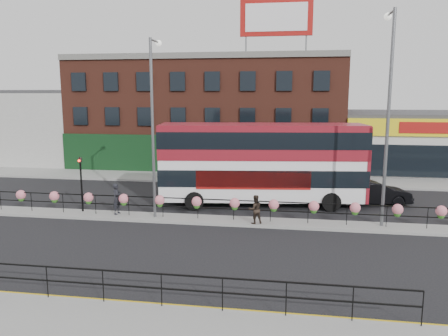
# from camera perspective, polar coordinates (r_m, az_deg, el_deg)

# --- Properties ---
(ground) EXTENTS (120.00, 120.00, 0.00)m
(ground) POSITION_cam_1_polar(r_m,az_deg,el_deg) (24.25, -1.10, -7.02)
(ground) COLOR black
(ground) RESTS_ON ground
(north_pavement) EXTENTS (60.00, 4.00, 0.15)m
(north_pavement) POSITION_cam_1_polar(r_m,az_deg,el_deg) (35.78, 2.23, -1.43)
(north_pavement) COLOR gray
(north_pavement) RESTS_ON ground
(median) EXTENTS (60.00, 1.60, 0.15)m
(median) POSITION_cam_1_polar(r_m,az_deg,el_deg) (24.23, -1.10, -6.85)
(median) COLOR gray
(median) RESTS_ON ground
(yellow_line_inner) EXTENTS (60.00, 0.10, 0.01)m
(yellow_line_inner) POSITION_cam_1_polar(r_m,az_deg,el_deg) (15.44, -7.65, -17.22)
(yellow_line_inner) COLOR gold
(yellow_line_inner) RESTS_ON ground
(yellow_line_outer) EXTENTS (60.00, 0.10, 0.01)m
(yellow_line_outer) POSITION_cam_1_polar(r_m,az_deg,el_deg) (15.29, -7.85, -17.52)
(yellow_line_outer) COLOR gold
(yellow_line_outer) RESTS_ON ground
(brick_building) EXTENTS (25.00, 12.21, 10.30)m
(brick_building) POSITION_cam_1_polar(r_m,az_deg,el_deg) (43.62, -1.76, 7.26)
(brick_building) COLOR brown
(brick_building) RESTS_ON ground
(supermarket) EXTENTS (15.00, 12.25, 5.30)m
(supermarket) POSITION_cam_1_polar(r_m,az_deg,el_deg) (44.62, 24.42, 3.27)
(supermarket) COLOR silver
(supermarket) RESTS_ON ground
(warehouse_west) EXTENTS (15.50, 12.00, 7.30)m
(warehouse_west) POSITION_cam_1_polar(r_m,az_deg,el_deg) (51.48, -24.58, 5.12)
(warehouse_west) COLOR #B2B1AC
(warehouse_west) RESTS_ON ground
(billboard) EXTENTS (6.00, 0.29, 4.40)m
(billboard) POSITION_cam_1_polar(r_m,az_deg,el_deg) (38.40, 6.84, 18.93)
(billboard) COLOR #9F1310
(billboard) RESTS_ON brick_building
(median_railing) EXTENTS (30.04, 0.56, 1.23)m
(median_railing) POSITION_cam_1_polar(r_m,az_deg,el_deg) (23.97, -1.11, -4.62)
(median_railing) COLOR black
(median_railing) RESTS_ON median
(south_railing) EXTENTS (20.04, 0.05, 1.12)m
(south_railing) POSITION_cam_1_polar(r_m,az_deg,el_deg) (15.36, -15.56, -13.73)
(south_railing) COLOR black
(south_railing) RESTS_ON south_pavement
(double_decker_bus) EXTENTS (12.92, 4.48, 5.13)m
(double_decker_bus) POSITION_cam_1_polar(r_m,az_deg,el_deg) (27.29, 5.07, 1.60)
(double_decker_bus) COLOR white
(double_decker_bus) RESTS_ON ground
(car) EXTENTS (3.55, 5.29, 1.52)m
(car) POSITION_cam_1_polar(r_m,az_deg,el_deg) (29.25, 18.90, -3.10)
(car) COLOR black
(car) RESTS_ON ground
(pedestrian_a) EXTENTS (0.75, 0.58, 1.78)m
(pedestrian_a) POSITION_cam_1_polar(r_m,az_deg,el_deg) (25.73, -13.82, -3.93)
(pedestrian_a) COLOR black
(pedestrian_a) RESTS_ON median
(pedestrian_b) EXTENTS (1.17, 1.13, 1.55)m
(pedestrian_b) POSITION_cam_1_polar(r_m,az_deg,el_deg) (23.26, 4.09, -5.41)
(pedestrian_b) COLOR black
(pedestrian_b) RESTS_ON median
(lamp_column_west) EXTENTS (0.35, 1.71, 9.77)m
(lamp_column_west) POSITION_cam_1_polar(r_m,az_deg,el_deg) (24.27, -9.17, 7.13)
(lamp_column_west) COLOR slate
(lamp_column_west) RESTS_ON median
(lamp_column_east) EXTENTS (0.39, 1.92, 10.97)m
(lamp_column_east) POSITION_cam_1_polar(r_m,az_deg,el_deg) (23.80, 20.64, 8.30)
(lamp_column_east) COLOR slate
(lamp_column_east) RESTS_ON median
(traffic_light_median) EXTENTS (0.15, 0.28, 3.65)m
(traffic_light_median) POSITION_cam_1_polar(r_m,az_deg,el_deg) (26.59, -18.21, -0.55)
(traffic_light_median) COLOR black
(traffic_light_median) RESTS_ON median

